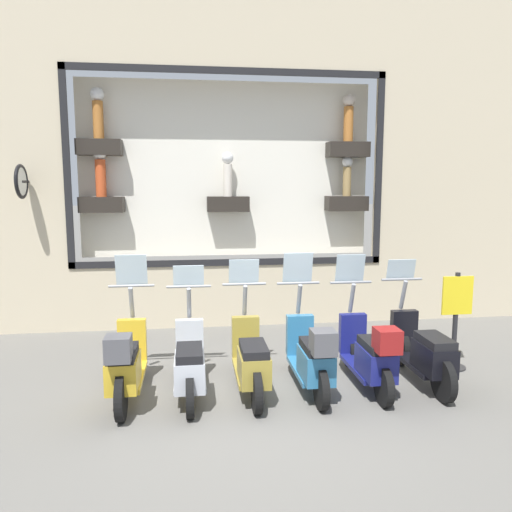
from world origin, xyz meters
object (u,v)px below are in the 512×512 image
at_px(scooter_navy_1, 370,354).
at_px(scooter_silver_4, 190,364).
at_px(scooter_yellow_5, 126,364).
at_px(shop_sign_post, 456,318).
at_px(scooter_black_0, 424,352).
at_px(scooter_teal_2, 312,356).
at_px(scooter_olive_3, 251,361).

distance_m(scooter_navy_1, scooter_silver_4, 2.30).
bearing_deg(scooter_yellow_5, scooter_silver_4, -86.32).
relative_size(scooter_yellow_5, shop_sign_post, 1.29).
bearing_deg(scooter_black_0, shop_sign_post, -54.66).
height_order(scooter_navy_1, scooter_silver_4, scooter_navy_1).
height_order(scooter_black_0, scooter_silver_4, scooter_black_0).
bearing_deg(scooter_yellow_5, scooter_teal_2, -90.18).
xyz_separation_m(scooter_black_0, scooter_olive_3, (-0.00, 2.30, -0.00)).
bearing_deg(scooter_yellow_5, scooter_navy_1, -90.20).
bearing_deg(scooter_silver_4, scooter_black_0, -89.91).
height_order(scooter_silver_4, shop_sign_post, scooter_silver_4).
relative_size(scooter_black_0, shop_sign_post, 1.29).
distance_m(scooter_black_0, scooter_yellow_5, 3.83).
height_order(scooter_black_0, scooter_yellow_5, scooter_yellow_5).
relative_size(scooter_teal_2, scooter_olive_3, 1.00).
distance_m(scooter_silver_4, scooter_yellow_5, 0.77).
bearing_deg(scooter_olive_3, shop_sign_post, -80.50).
bearing_deg(shop_sign_post, scooter_olive_3, 99.50).
bearing_deg(scooter_olive_3, scooter_teal_2, -94.52).
height_order(scooter_olive_3, scooter_yellow_5, scooter_yellow_5).
distance_m(scooter_olive_3, scooter_yellow_5, 1.53).
bearing_deg(scooter_black_0, scooter_olive_3, 90.01).
xyz_separation_m(scooter_teal_2, shop_sign_post, (0.56, -2.24, 0.26)).
height_order(scooter_teal_2, shop_sign_post, scooter_teal_2).
bearing_deg(scooter_teal_2, shop_sign_post, -75.88).
bearing_deg(scooter_teal_2, scooter_silver_4, 87.90).
relative_size(scooter_teal_2, scooter_yellow_5, 1.00).
height_order(scooter_olive_3, scooter_silver_4, scooter_olive_3).
distance_m(scooter_black_0, shop_sign_post, 0.92).
bearing_deg(scooter_yellow_5, shop_sign_post, -83.01).
distance_m(scooter_navy_1, scooter_teal_2, 0.77).
bearing_deg(scooter_teal_2, scooter_olive_3, 85.48).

